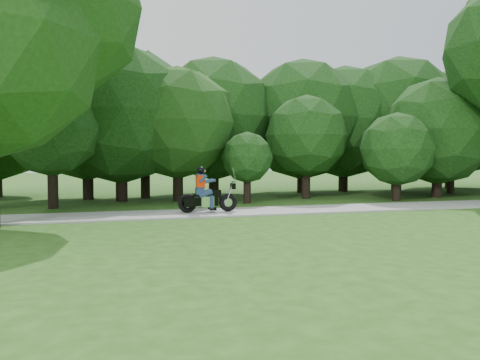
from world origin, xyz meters
TOP-DOWN VIEW (x-y plane):
  - walkway at (0.00, 8.00)m, footprint 60.00×2.20m
  - tree_line at (1.79, 14.64)m, footprint 39.92×11.48m
  - touring_motorcycle at (-4.21, 7.98)m, footprint 2.02×0.59m

SIDE VIEW (x-z plane):
  - walkway at x=0.00m, z-range 0.00..0.06m
  - touring_motorcycle at x=-4.21m, z-range -0.15..1.39m
  - tree_line at x=1.79m, z-range -0.06..7.35m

